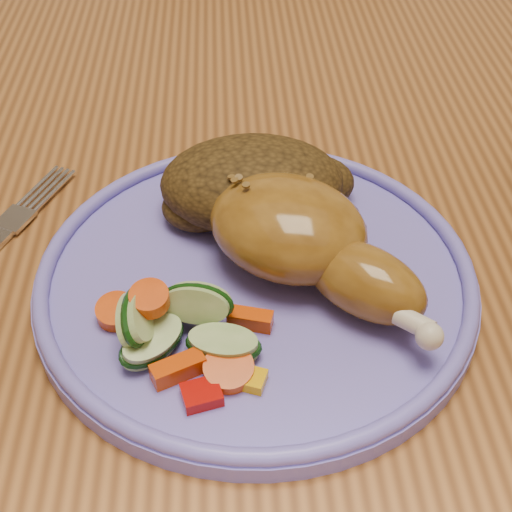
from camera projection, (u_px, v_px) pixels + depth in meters
name	position (u px, v px, depth m)	size (l,w,h in m)	color
dining_table	(323.00, 274.00, 0.58)	(0.90, 1.40, 0.75)	brown
chair_far	(270.00, 84.00, 1.16)	(0.42, 0.42, 0.91)	#4C2D16
plate	(256.00, 280.00, 0.45)	(0.28, 0.28, 0.01)	#6D61CE
plate_rim	(256.00, 268.00, 0.44)	(0.27, 0.27, 0.01)	#6D61CE
chicken_leg	(306.00, 240.00, 0.43)	(0.15, 0.16, 0.05)	#8B5C1D
rice_pilaf	(256.00, 185.00, 0.48)	(0.13, 0.09, 0.05)	#422D10
vegetable_pile	(176.00, 328.00, 0.40)	(0.10, 0.10, 0.04)	#A50A05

